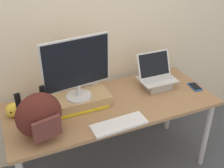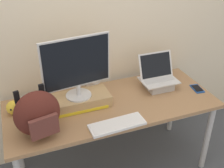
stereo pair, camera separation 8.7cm
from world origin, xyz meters
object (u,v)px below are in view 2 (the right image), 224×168
at_px(toner_box_yellow, 79,101).
at_px(messenger_backpack, 37,114).
at_px(external_keyboard, 117,124).
at_px(cell_phone, 197,89).
at_px(open_laptop, 158,81).
at_px(desktop_monitor, 77,66).
at_px(plush_toy, 14,107).
at_px(coffee_mug, 91,83).

distance_m(toner_box_yellow, messenger_backpack, 0.43).
bearing_deg(toner_box_yellow, external_keyboard, -61.46).
bearing_deg(cell_phone, open_laptop, 160.56).
distance_m(external_keyboard, cell_phone, 0.89).
height_order(desktop_monitor, cell_phone, desktop_monitor).
bearing_deg(plush_toy, toner_box_yellow, -8.65).
relative_size(toner_box_yellow, plush_toy, 4.44).
bearing_deg(plush_toy, external_keyboard, -31.71).
xyz_separation_m(messenger_backpack, cell_phone, (1.39, 0.10, -0.16)).
bearing_deg(coffee_mug, plush_toy, -166.82).
distance_m(open_laptop, coffee_mug, 0.59).
bearing_deg(external_keyboard, desktop_monitor, 116.40).
height_order(desktop_monitor, messenger_backpack, desktop_monitor).
relative_size(toner_box_yellow, coffee_mug, 3.94).
relative_size(toner_box_yellow, external_keyboard, 1.17).
distance_m(messenger_backpack, cell_phone, 1.41).
xyz_separation_m(coffee_mug, plush_toy, (-0.67, -0.16, 0.01)).
xyz_separation_m(toner_box_yellow, open_laptop, (0.74, 0.04, 0.02)).
distance_m(open_laptop, messenger_backpack, 1.12).
xyz_separation_m(desktop_monitor, messenger_backpack, (-0.35, -0.22, -0.19)).
relative_size(external_keyboard, messenger_backpack, 1.17).
height_order(coffee_mug, cell_phone, coffee_mug).
distance_m(desktop_monitor, plush_toy, 0.59).
height_order(toner_box_yellow, plush_toy, plush_toy).
relative_size(messenger_backpack, cell_phone, 2.38).
xyz_separation_m(external_keyboard, messenger_backpack, (-0.54, 0.12, 0.15)).
relative_size(messenger_backpack, coffee_mug, 2.87).
bearing_deg(cell_phone, coffee_mug, 165.24).
relative_size(open_laptop, cell_phone, 2.12).
distance_m(open_laptop, cell_phone, 0.35).
distance_m(desktop_monitor, coffee_mug, 0.42).
relative_size(desktop_monitor, open_laptop, 1.69).
relative_size(external_keyboard, plush_toy, 3.79).
distance_m(toner_box_yellow, coffee_mug, 0.29).
height_order(coffee_mug, plush_toy, plush_toy).
bearing_deg(toner_box_yellow, coffee_mug, 53.05).
xyz_separation_m(coffee_mug, cell_phone, (0.87, -0.35, -0.04)).
height_order(open_laptop, plush_toy, open_laptop).
distance_m(external_keyboard, coffee_mug, 0.58).
bearing_deg(coffee_mug, external_keyboard, -88.60).
height_order(desktop_monitor, open_laptop, desktop_monitor).
bearing_deg(coffee_mug, toner_box_yellow, -126.95).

